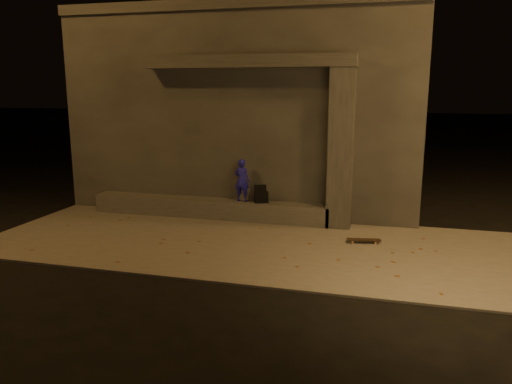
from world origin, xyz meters
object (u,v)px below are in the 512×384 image
(skateboarder, at_px, (242,180))
(backpack, at_px, (261,196))
(skateboard, at_px, (364,240))
(column, at_px, (341,149))

(skateboarder, bearing_deg, backpack, -175.09)
(skateboarder, xyz_separation_m, skateboard, (2.99, -1.17, -0.90))
(skateboarder, height_order, skateboard, skateboarder)
(backpack, height_order, skateboard, backpack)
(column, distance_m, backpack, 2.21)
(skateboarder, distance_m, backpack, 0.61)
(backpack, distance_m, skateboard, 2.81)
(backpack, relative_size, skateboard, 0.63)
(column, bearing_deg, skateboarder, 180.00)
(backpack, bearing_deg, skateboard, -47.13)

